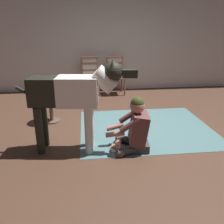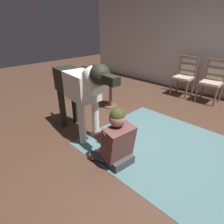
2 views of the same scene
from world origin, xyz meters
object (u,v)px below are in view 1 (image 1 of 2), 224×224
at_px(hot_dog_on_plate, 118,147).
at_px(round_side_table, 51,104).
at_px(dining_chair_left_of_pair, 90,74).
at_px(dining_chair_right_of_pair, 115,73).
at_px(person_sitting_on_floor, 135,129).
at_px(large_dog, 73,94).

height_order(hot_dog_on_plate, round_side_table, round_side_table).
bearing_deg(dining_chair_left_of_pair, dining_chair_right_of_pair, 0.00).
xyz_separation_m(dining_chair_left_of_pair, person_sitting_on_floor, (0.55, -3.22, -0.22)).
relative_size(dining_chair_right_of_pair, large_dog, 0.59).
xyz_separation_m(hot_dog_on_plate, round_side_table, (-1.11, 1.23, 0.32)).
relative_size(large_dog, round_side_table, 2.85).
distance_m(hot_dog_on_plate, round_side_table, 1.69).
distance_m(dining_chair_left_of_pair, hot_dog_on_plate, 3.25).
height_order(person_sitting_on_floor, large_dog, large_dog).
xyz_separation_m(dining_chair_left_of_pair, round_side_table, (-0.80, -1.96, -0.20)).
height_order(person_sitting_on_floor, round_side_table, person_sitting_on_floor).
relative_size(dining_chair_left_of_pair, hot_dog_on_plate, 4.24).
bearing_deg(large_dog, dining_chair_right_of_pair, 72.48).
height_order(large_dog, round_side_table, large_dog).
xyz_separation_m(dining_chair_left_of_pair, dining_chair_right_of_pair, (0.68, 0.00, 0.00)).
height_order(dining_chair_left_of_pair, round_side_table, dining_chair_left_of_pair).
height_order(dining_chair_left_of_pair, large_dog, large_dog).
distance_m(person_sitting_on_floor, hot_dog_on_plate, 0.39).
bearing_deg(person_sitting_on_floor, dining_chair_right_of_pair, 87.73).
distance_m(dining_chair_right_of_pair, hot_dog_on_plate, 3.26).
bearing_deg(dining_chair_left_of_pair, round_side_table, -112.21).
xyz_separation_m(dining_chair_right_of_pair, round_side_table, (-1.48, -1.96, -0.20)).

